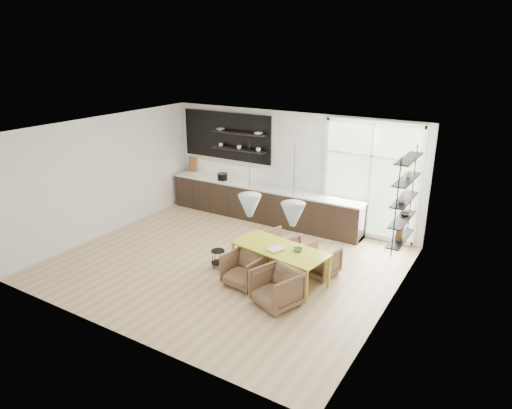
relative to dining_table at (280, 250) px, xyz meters
name	(u,v)px	position (x,y,z in m)	size (l,w,h in m)	color
room	(274,190)	(-0.78, 1.13, 0.81)	(7.02, 6.01, 2.91)	#DAB385
kitchen_run	(261,198)	(-2.05, 2.72, -0.05)	(5.54, 0.69, 2.75)	black
right_shelving	(404,202)	(2.00, 1.20, 1.00)	(0.26, 1.22, 1.90)	black
dining_table	(280,250)	(0.00, 0.00, 0.00)	(2.02, 1.16, 0.70)	gold
armchair_back_left	(281,245)	(-0.45, 0.87, -0.34)	(0.66, 0.68, 0.62)	brown
armchair_back_right	(320,261)	(0.60, 0.63, -0.34)	(0.66, 0.68, 0.62)	brown
armchair_front_left	(244,269)	(-0.50, -0.53, -0.32)	(0.71, 0.73, 0.66)	brown
armchair_front_right	(277,288)	(0.40, -0.86, -0.30)	(0.75, 0.77, 0.70)	brown
wire_stool	(218,256)	(-1.37, -0.20, -0.40)	(0.31, 0.31, 0.39)	black
table_book	(272,247)	(-0.14, -0.08, 0.06)	(0.24, 0.32, 0.03)	white
table_bowl	(298,250)	(0.36, 0.06, 0.07)	(0.18, 0.18, 0.05)	#4C794B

